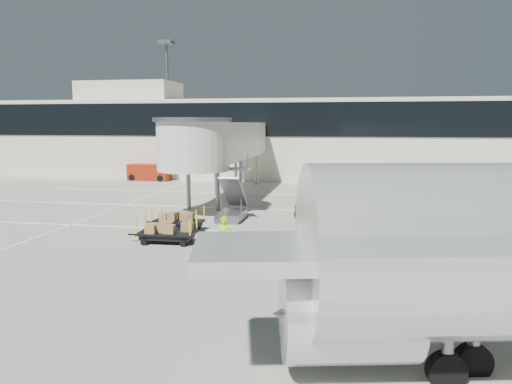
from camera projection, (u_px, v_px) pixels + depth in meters
ground at (236, 241)px, 24.40m from camera, size 140.00×140.00×0.00m
lane_markings at (257, 208)px, 33.60m from camera, size 40.00×30.00×0.02m
terminal at (295, 138)px, 53.04m from camera, size 64.00×12.11×15.20m
jet_bridge at (220, 142)px, 36.46m from camera, size 5.70×20.40×6.03m
baggage_tug at (319, 210)px, 29.41m from camera, size 2.79×2.35×1.66m
suitcase_cart at (335, 218)px, 27.49m from camera, size 3.37×1.50×1.31m
box_cart_near at (166, 232)px, 23.85m from camera, size 3.37×1.47×1.31m
box_cart_far at (178, 221)px, 26.67m from camera, size 3.29×1.49×1.28m
ground_worker at (224, 237)px, 21.19m from camera, size 0.68×0.47×1.81m
minivan at (380, 184)px, 37.20m from camera, size 2.76×5.33×1.94m
belt_loader at (150, 172)px, 49.54m from camera, size 4.51×2.00×2.13m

